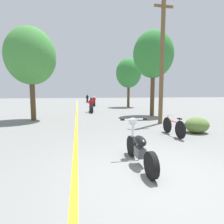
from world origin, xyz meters
TOP-DOWN VIEW (x-y plane):
  - ground_plane at (0.00, 0.00)m, footprint 120.00×120.00m
  - lane_stripe_center at (-1.70, 12.47)m, footprint 0.14×48.00m
  - utility_pole at (3.13, 5.91)m, footprint 1.10×0.24m
  - roadside_tree_right_near at (4.14, 9.35)m, footprint 3.10×2.79m
  - roadside_tree_right_far at (4.69, 17.79)m, footprint 3.15×2.84m
  - roadside_tree_left at (-4.47, 8.68)m, footprint 3.12×2.81m
  - roadside_bush at (3.63, 3.35)m, footprint 1.10×0.88m
  - motorcycle_foreground at (-0.12, 0.54)m, footprint 0.74×1.95m
  - motorcycle_rider_lead at (-0.39, 12.62)m, footprint 0.50×2.16m
  - motorcycle_rider_mid at (0.56, 20.25)m, footprint 0.50×2.01m
  - motorcycle_rider_far at (0.16, 29.38)m, footprint 0.50×2.17m
  - bicycle_parked at (2.30, 3.06)m, footprint 0.44×1.73m

SIDE VIEW (x-z plane):
  - ground_plane at x=0.00m, z-range 0.00..0.00m
  - lane_stripe_center at x=-1.70m, z-range 0.00..0.01m
  - roadside_bush at x=3.63m, z-range 0.00..0.70m
  - bicycle_parked at x=2.30m, z-range -0.03..0.80m
  - motorcycle_foreground at x=-0.12m, z-range -0.12..0.99m
  - motorcycle_rider_mid at x=0.56m, z-range -0.16..1.21m
  - motorcycle_rider_lead at x=-0.39m, z-range -0.16..1.22m
  - motorcycle_rider_far at x=0.16m, z-range -0.18..1.30m
  - utility_pole at x=3.13m, z-range 0.09..7.22m
  - roadside_tree_left at x=-4.47m, z-range 1.13..7.04m
  - roadside_tree_right_far at x=4.69m, z-range 1.19..7.25m
  - roadside_tree_right_near at x=4.14m, z-range 1.43..7.93m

